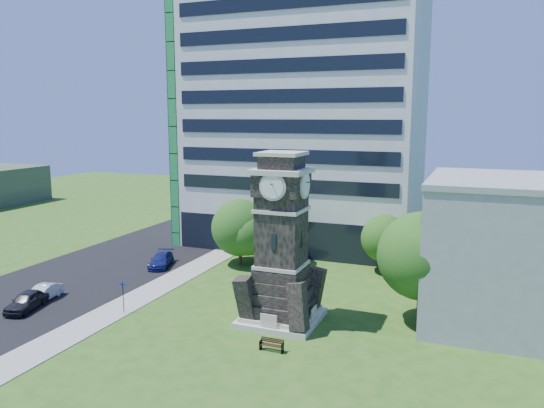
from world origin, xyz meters
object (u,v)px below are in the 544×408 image
at_px(park_bench, 272,344).
at_px(car_street_north, 161,260).
at_px(car_street_mid, 43,293).
at_px(clock_tower, 281,250).
at_px(car_east_lot, 458,328).
at_px(car_street_south, 26,301).
at_px(street_sign, 123,294).

bearing_deg(park_bench, car_street_north, 142.13).
bearing_deg(car_street_mid, clock_tower, 1.57).
bearing_deg(car_east_lot, car_street_mid, 99.30).
bearing_deg(car_street_north, car_east_lot, -33.27).
relative_size(car_street_south, car_street_mid, 1.11).
relative_size(clock_tower, car_street_south, 2.93).
bearing_deg(car_east_lot, street_sign, 101.76).
distance_m(car_east_lot, street_sign, 24.03).
relative_size(car_street_north, park_bench, 2.83).
distance_m(car_street_mid, street_sign, 7.80).
bearing_deg(car_east_lot, park_bench, 121.75).
xyz_separation_m(car_street_mid, car_street_north, (3.35, 11.83, 0.03)).
height_order(car_street_north, car_east_lot, car_east_lot).
relative_size(clock_tower, street_sign, 5.11).
bearing_deg(street_sign, car_street_mid, 178.79).
bearing_deg(car_street_south, car_street_north, 63.78).
xyz_separation_m(car_street_mid, street_sign, (7.75, 0.13, 0.88)).
xyz_separation_m(car_east_lot, street_sign, (-23.57, -4.61, 0.83)).
relative_size(car_street_south, car_street_north, 0.94).
height_order(car_east_lot, park_bench, car_east_lot).
xyz_separation_m(car_east_lot, park_bench, (-10.82, -6.52, -0.24)).
distance_m(clock_tower, car_east_lot, 12.98).
height_order(clock_tower, car_street_south, clock_tower).
distance_m(car_street_south, car_street_mid, 2.08).
relative_size(clock_tower, car_street_mid, 3.25).
distance_m(clock_tower, street_sign, 12.51).
bearing_deg(clock_tower, car_east_lot, 7.71).
bearing_deg(clock_tower, park_bench, -76.13).
distance_m(car_street_north, park_bench, 21.88).
xyz_separation_m(car_street_mid, car_east_lot, (31.32, 4.75, 0.05)).
relative_size(car_street_mid, street_sign, 1.57).
relative_size(car_street_mid, car_east_lot, 0.78).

